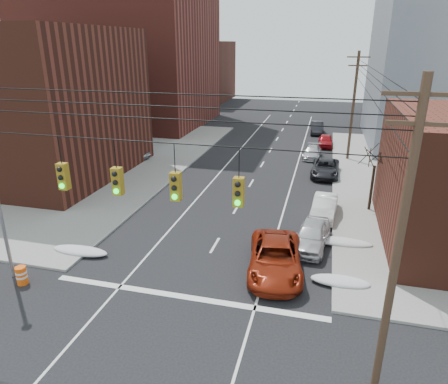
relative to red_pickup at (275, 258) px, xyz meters
The scene contains 24 objects.
sidewalk_nw 35.36m from the red_pickup, 151.14° to the left, with size 40.00×40.00×0.15m, color gray.
building_brick_tall 49.31m from the red_pickup, 126.31° to the left, with size 24.00×20.00×30.00m, color maroon.
building_brick_near 29.19m from the red_pickup, 155.08° to the left, with size 20.00×16.00×13.00m, color #502318.
building_brick_far 70.91m from the red_pickup, 115.07° to the left, with size 22.00×18.00×12.00m, color #502318.
building_glass 64.13m from the red_pickup, 71.55° to the left, with size 20.00×18.00×22.00m, color gray.
utility_pole_right 9.65m from the red_pickup, 56.83° to the right, with size 2.20×0.28×11.00m.
utility_pole_far 24.98m from the red_pickup, 79.33° to the left, with size 2.20×0.28×11.00m.
traffic_signals 10.18m from the red_pickup, 119.05° to the right, with size 17.00×0.42×2.02m.
bare_tree 11.62m from the red_pickup, 60.82° to the left, with size 2.09×2.20×4.93m.
snow_nw 11.42m from the red_pickup, behind, with size 3.50×1.08×0.42m, color silver.
snow_ne 3.52m from the red_pickup, ahead, with size 3.00×1.08×0.42m, color silver.
snow_east_far 5.36m from the red_pickup, 49.80° to the left, with size 4.00×1.08×0.42m, color silver.
red_pickup is the anchor object (origin of this frame).
parked_car_a 3.81m from the red_pickup, 62.27° to the left, with size 1.86×4.63×1.58m, color silver.
parked_car_b 8.58m from the red_pickup, 73.53° to the left, with size 1.58×4.52×1.49m, color white.
parked_car_c 18.08m from the red_pickup, 82.65° to the left, with size 2.44×5.29×1.47m, color black.
parked_car_d 23.93m from the red_pickup, 88.00° to the left, with size 1.74×4.29×1.24m, color #B3B2B7.
parked_car_e 29.50m from the red_pickup, 85.88° to the left, with size 1.68×4.18×1.42m, color maroon.
parked_car_f 36.79m from the red_pickup, 88.70° to the left, with size 1.68×4.81×1.59m, color black.
lot_car_a 22.05m from the red_pickup, 151.20° to the left, with size 1.34×3.85×1.27m, color silver.
lot_car_b 25.79m from the red_pickup, 133.50° to the left, with size 2.03×4.39×1.22m, color #9D9DA1.
lot_car_c 27.46m from the red_pickup, 145.04° to the left, with size 1.75×4.30×1.25m, color black.
lot_car_d 26.81m from the red_pickup, 147.09° to the left, with size 1.59×3.96×1.35m, color #BDBCC1.
construction_barrel 13.23m from the red_pickup, 160.47° to the right, with size 0.59×0.59×0.98m.
Camera 1 is at (5.99, -9.01, 11.70)m, focal length 32.00 mm.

